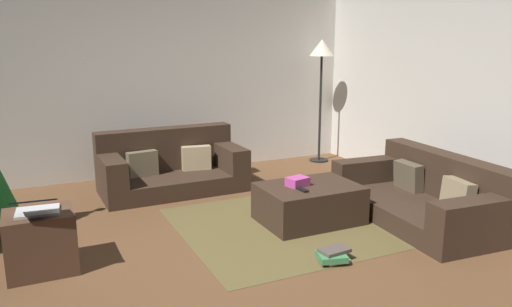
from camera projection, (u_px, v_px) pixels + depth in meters
The scene contains 13 objects.
ground_plane at pixel (228, 263), 4.09m from camera, with size 6.40×6.40×0.00m, color brown.
rear_partition at pixel (137, 79), 6.56m from camera, with size 6.40×0.12×2.60m, color beige.
corner_partition at pixel (507, 90), 5.11m from camera, with size 0.12×6.40×2.60m, color beige.
couch_left at pixel (170, 167), 6.07m from camera, with size 1.72×0.88×0.74m.
couch_right at pixel (426, 196), 5.08m from camera, with size 1.10×1.91×0.66m.
ottoman at pixel (309, 203), 5.00m from camera, with size 0.98×0.71×0.38m, color #332319.
gift_box at pixel (298, 182), 4.93m from camera, with size 0.21×0.16×0.09m, color #B23F8C.
tv_remote at pixel (302, 190), 4.78m from camera, with size 0.05×0.16×0.02m, color black.
side_table at pixel (41, 242), 3.91m from camera, with size 0.52×0.44×0.49m, color #4C3323.
laptop at pixel (36, 208), 3.78m from camera, with size 0.35×0.44×0.18m.
book_stack at pixel (333, 256), 4.11m from camera, with size 0.31×0.26×0.11m.
corner_lamp at pixel (322, 58), 7.22m from camera, with size 0.36×0.36×1.82m.
area_rug at pixel (309, 221), 5.04m from camera, with size 2.60×2.00×0.01m, color brown.
Camera 1 is at (-1.41, -3.51, 1.80)m, focal length 34.61 mm.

